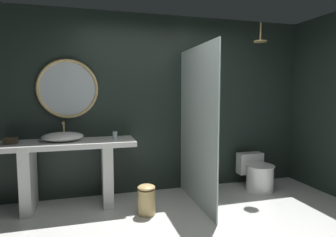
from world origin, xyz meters
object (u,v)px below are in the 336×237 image
Objects in this scene: tissue_box at (11,141)px; round_wall_mirror at (68,89)px; vessel_sink at (63,137)px; tumbler_cup at (115,135)px; waste_bin at (146,199)px; rain_shower_head at (260,40)px; toilet at (257,174)px.

round_wall_mirror reaches higher than tissue_box.
tissue_box is at bearing -174.71° from vessel_sink.
tumbler_cup is at bearing -0.61° from vessel_sink.
waste_bin is at bearing -40.06° from round_wall_mirror.
rain_shower_head is 0.48× the size of toilet.
waste_bin is (0.91, -0.77, -1.34)m from round_wall_mirror.
rain_shower_head is at bearing -1.77° from tumbler_cup.
vessel_sink reaches higher than toilet.
round_wall_mirror is (0.07, 0.23, 0.61)m from vessel_sink.
waste_bin is at bearing -17.14° from tissue_box.
round_wall_mirror is 2.79× the size of rain_shower_head.
tumbler_cup reaches higher than tissue_box.
waste_bin is (1.56, -0.48, -0.71)m from tissue_box.
tissue_box is 3.64m from rain_shower_head.
rain_shower_head is (2.73, -0.30, 0.72)m from round_wall_mirror.
tissue_box is 0.95m from round_wall_mirror.
toilet is at bearing -0.97° from tissue_box.
toilet is (2.71, -0.34, -1.28)m from round_wall_mirror.
vessel_sink is 1.33m from waste_bin.
rain_shower_head is at bearing 74.92° from toilet.
rain_shower_head is (2.79, -0.07, 1.33)m from vessel_sink.
vessel_sink is 1.39× the size of waste_bin.
round_wall_mirror is (0.65, 0.28, 0.63)m from tissue_box.
waste_bin is at bearing -165.67° from rain_shower_head.
tissue_box is at bearing 179.68° from rain_shower_head.
tissue_box is 1.78m from waste_bin.
tissue_box reaches higher than toilet.
tumbler_cup is 2.23m from toilet.
tissue_box is 0.25× the size of toilet.
toilet is at bearing 13.27° from waste_bin.
rain_shower_head is (2.13, -0.07, 1.34)m from tumbler_cup.
tissue_box is at bearing 162.86° from waste_bin.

